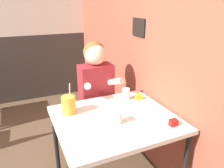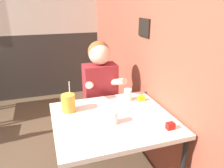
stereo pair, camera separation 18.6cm
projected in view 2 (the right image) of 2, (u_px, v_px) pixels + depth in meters
The scene contains 9 objects.
brick_wall_right at pixel (129, 25), 2.58m from camera, with size 0.08×4.78×2.70m.
back_wall at pixel (5, 19), 3.40m from camera, with size 5.92×0.09×2.70m.
main_table at pixel (113, 124), 1.79m from camera, with size 0.95×0.86×0.73m.
person_seated at pixel (100, 95), 2.33m from camera, with size 0.42×0.41×1.25m.
cocktail_pitcher at pixel (68, 103), 1.85m from camera, with size 0.12×0.12×0.27m.
glass_near_pitcher at pixel (128, 95), 2.06m from camera, with size 0.07×0.07×0.11m.
glass_center at pixel (113, 117), 1.67m from camera, with size 0.07×0.07×0.10m.
condiment_ketchup at pixel (170, 126), 1.60m from camera, with size 0.06×0.04×0.05m.
condiment_mustard at pixel (141, 98), 2.06m from camera, with size 0.06×0.04×0.05m.
Camera 2 is at (0.47, -1.08, 1.60)m, focal length 35.00 mm.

